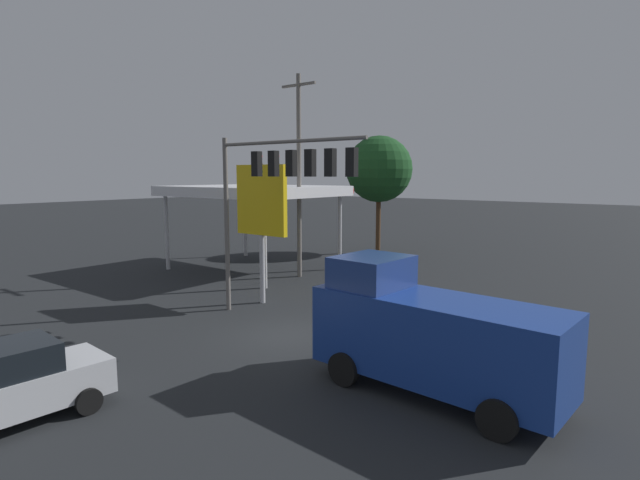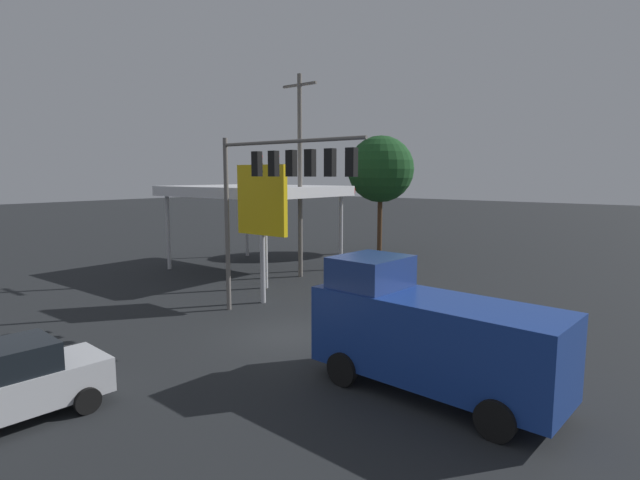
% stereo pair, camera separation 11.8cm
% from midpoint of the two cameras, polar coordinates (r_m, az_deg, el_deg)
% --- Properties ---
extents(ground_plane, '(200.00, 200.00, 0.00)m').
position_cam_midpoint_polar(ground_plane, '(18.88, -4.00, -10.83)').
color(ground_plane, black).
extents(traffic_signal_assembly, '(7.25, 0.43, 7.47)m').
position_cam_midpoint_polar(traffic_signal_assembly, '(19.63, -4.79, 7.12)').
color(traffic_signal_assembly, slate).
rests_on(traffic_signal_assembly, ground).
extents(utility_pole, '(2.40, 0.26, 11.50)m').
position_cam_midpoint_polar(utility_pole, '(28.73, -2.53, 7.71)').
color(utility_pole, slate).
rests_on(utility_pole, ground).
extents(gas_station_canopy, '(9.71, 7.94, 5.23)m').
position_cam_midpoint_polar(gas_station_canopy, '(31.26, -7.80, 5.49)').
color(gas_station_canopy, silver).
rests_on(gas_station_canopy, ground).
extents(price_sign, '(2.95, 0.27, 6.37)m').
position_cam_midpoint_polar(price_sign, '(22.87, -6.87, 4.01)').
color(price_sign, '#B7B7BC').
rests_on(price_sign, ground).
extents(sedan_waiting, '(2.30, 4.52, 1.93)m').
position_cam_midpoint_polar(sedan_waiting, '(14.46, -32.15, -13.83)').
color(sedan_waiting, silver).
rests_on(sedan_waiting, ground).
extents(delivery_truck, '(6.93, 2.88, 3.58)m').
position_cam_midpoint_polar(delivery_truck, '(13.96, 12.13, -10.34)').
color(delivery_truck, navy).
rests_on(delivery_truck, ground).
extents(street_tree, '(5.00, 5.00, 8.84)m').
position_cam_midpoint_polar(street_tree, '(38.20, 6.67, 8.03)').
color(street_tree, '#4C331E').
rests_on(street_tree, ground).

